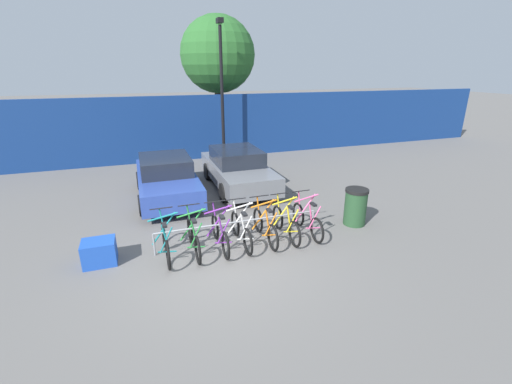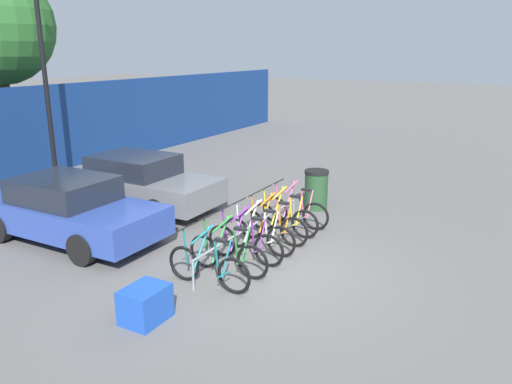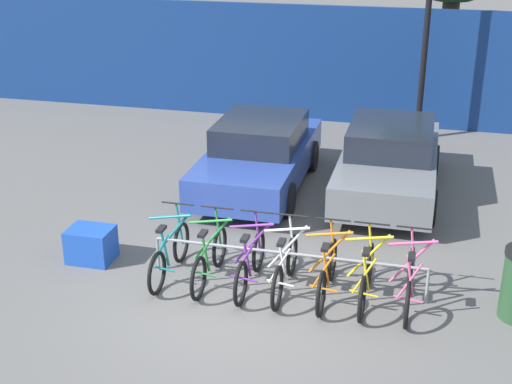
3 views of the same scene
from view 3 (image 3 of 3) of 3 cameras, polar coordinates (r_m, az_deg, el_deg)
The scene contains 13 objects.
ground_plane at distance 10.42m, azimuth -1.96°, elevation -8.84°, with size 120.00×120.00×0.00m, color #605E5B.
hoarding_wall at distance 18.65m, azimuth 6.19°, elevation 10.08°, with size 36.00×0.16×2.97m, color navy.
bike_rack at distance 10.61m, azimuth 2.50°, elevation -5.19°, with size 4.15×0.04×0.57m.
bicycle_teal at distance 11.00m, azimuth -6.93°, elevation -4.97°, with size 0.68×1.71×1.05m.
bicycle_green at distance 10.80m, azimuth -3.75°, elevation -5.38°, with size 0.68×1.71×1.05m.
bicycle_purple at distance 10.64m, azimuth -0.48°, elevation -5.78°, with size 0.68×1.71×1.05m.
bicycle_white at distance 10.54m, azimuth 2.33°, elevation -6.11°, with size 0.68×1.71×1.05m.
bicycle_orange at distance 10.45m, azimuth 5.70°, elevation -6.48°, with size 0.68×1.71×1.05m.
bicycle_yellow at distance 10.39m, azimuth 8.81°, elevation -6.81°, with size 0.68×1.71×1.05m.
bicycle_pink at distance 10.37m, azimuth 12.18°, elevation -7.14°, with size 0.68×1.71×1.05m.
car_blue at distance 14.23m, azimuth 0.26°, elevation 3.02°, with size 1.91×4.34×1.40m.
car_grey at distance 14.17m, azimuth 10.61°, elevation 2.56°, with size 1.91×4.46×1.40m.
cargo_crate at distance 11.75m, azimuth -13.05°, elevation -4.11°, with size 0.70×0.56×0.55m, color blue.
Camera 3 is at (2.53, -8.56, 5.38)m, focal length 50.00 mm.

